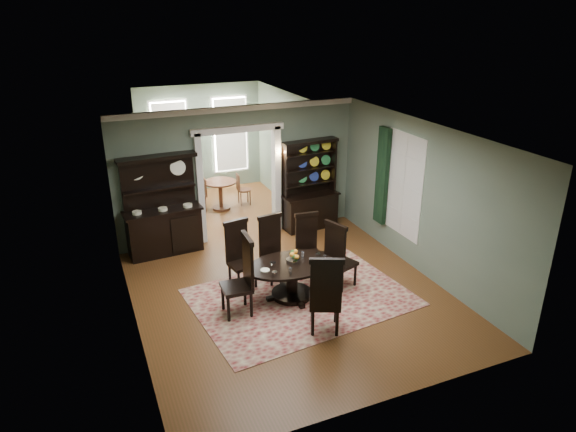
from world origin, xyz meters
name	(u,v)px	position (x,y,z in m)	size (l,w,h in m)	color
room	(291,216)	(0.00, 0.04, 1.58)	(5.51, 6.01, 3.01)	brown
parlor	(209,146)	(0.00, 5.53, 1.52)	(3.51, 3.50, 3.01)	brown
doorway_trim	(238,168)	(0.00, 3.00, 1.62)	(2.08, 0.25, 2.57)	silver
right_window	(393,181)	(2.69, 0.93, 1.60)	(0.15, 1.47, 2.12)	white
wall_sconce	(281,153)	(0.95, 2.85, 1.89)	(0.27, 0.21, 0.21)	#CA7F35
rug	(301,297)	(0.14, -0.13, 0.01)	(3.79, 2.69, 0.01)	maroon
dining_table	(292,274)	(0.00, -0.02, 0.47)	(1.71, 1.59, 0.67)	black
centerpiece	(293,258)	(0.06, 0.06, 0.73)	(1.28, 0.82, 0.21)	silver
chair_far_left	(239,252)	(-0.73, 0.79, 0.68)	(0.55, 0.53, 1.30)	black
chair_far_mid	(272,246)	(-0.06, 0.79, 0.68)	(0.53, 0.51, 1.30)	black
chair_far_right	(308,242)	(0.66, 0.73, 0.65)	(0.50, 0.47, 1.25)	black
chair_end_left	(243,274)	(-0.97, -0.18, 0.76)	(0.53, 0.56, 1.44)	black
chair_end_right	(338,254)	(0.91, -0.06, 0.71)	(0.62, 0.63, 1.35)	black
chair_near	(326,294)	(0.03, -1.29, 0.74)	(0.68, 0.67, 1.41)	black
sideboard	(163,220)	(-1.79, 2.75, 0.75)	(1.66, 0.69, 2.14)	black
welsh_dresser	(310,197)	(1.66, 2.77, 0.77)	(1.40, 0.61, 2.13)	black
parlor_table	(221,191)	(0.02, 4.73, 0.50)	(0.83, 0.83, 0.77)	#4F2616
parlor_chair_left	(201,194)	(-0.47, 4.79, 0.47)	(0.37, 0.37, 0.88)	#4F2616
parlor_chair_right	(242,188)	(0.64, 4.84, 0.46)	(0.37, 0.36, 0.86)	#4F2616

